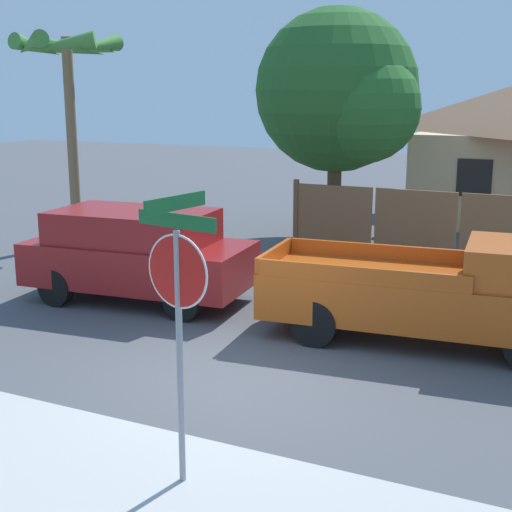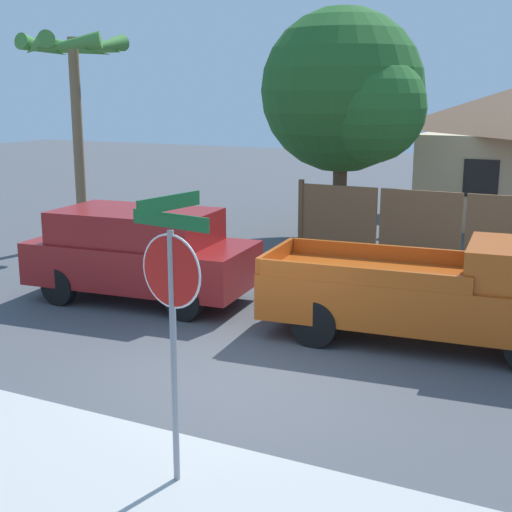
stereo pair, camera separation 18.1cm
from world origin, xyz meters
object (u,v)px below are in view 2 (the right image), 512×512
object	(u,v)px
oak_tree	(348,94)
stop_sign	(172,291)
palm_tree	(74,64)
orange_pickup	(442,293)
red_suv	(141,252)

from	to	relation	value
oak_tree	stop_sign	bearing A→B (deg)	-78.44
palm_tree	orange_pickup	size ratio (longest dim) A/B	1.01
red_suv	orange_pickup	bearing A→B (deg)	-4.92
stop_sign	oak_tree	bearing A→B (deg)	110.88
orange_pickup	oak_tree	bearing A→B (deg)	114.59
red_suv	orange_pickup	world-z (taller)	red_suv
oak_tree	stop_sign	distance (m)	13.56
palm_tree	orange_pickup	world-z (taller)	palm_tree
orange_pickup	stop_sign	distance (m)	5.94
oak_tree	orange_pickup	world-z (taller)	oak_tree
palm_tree	stop_sign	world-z (taller)	palm_tree
red_suv	orange_pickup	xyz separation A→B (m)	(5.99, 0.02, -0.11)
oak_tree	orange_pickup	distance (m)	9.29
oak_tree	red_suv	distance (m)	8.37
palm_tree	red_suv	bearing A→B (deg)	-39.80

